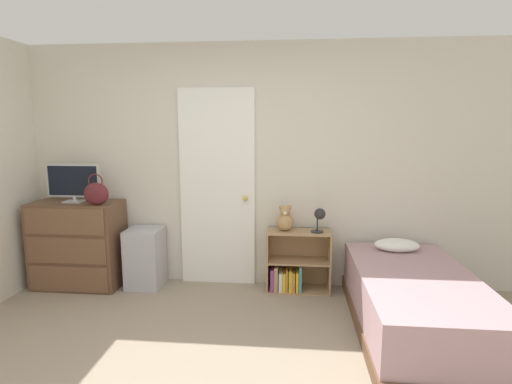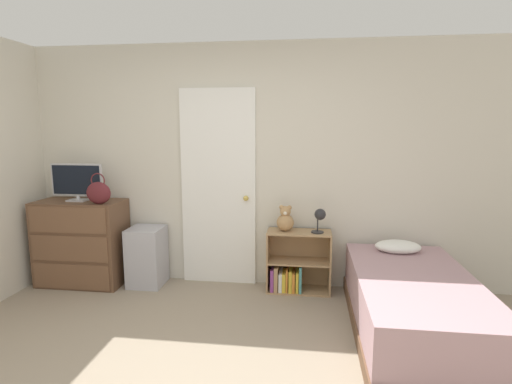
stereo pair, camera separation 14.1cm
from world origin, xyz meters
The scene contains 10 objects.
wall_back centered at (0.00, 2.14, 1.27)m, with size 10.00×0.06×2.55m.
door_closed centered at (-0.11, 2.08, 1.04)m, with size 0.80×0.09×2.09m.
dresser centered at (-1.58, 1.85, 0.46)m, with size 0.91×0.47×0.91m.
tv centered at (-1.59, 1.86, 1.12)m, with size 0.57×0.16×0.40m.
handbag centered at (-1.28, 1.72, 1.03)m, with size 0.26×0.12×0.32m.
storage_bin centered at (-0.87, 1.90, 0.31)m, with size 0.36×0.37×0.63m.
bookshelf centered at (0.71, 1.94, 0.25)m, with size 0.65×0.29×0.64m.
teddy_bear centered at (0.61, 1.94, 0.75)m, with size 0.18×0.18×0.27m.
desk_lamp centered at (0.96, 1.89, 0.81)m, with size 0.14×0.14×0.25m.
bed centered at (1.71, 1.17, 0.25)m, with size 0.96×1.85×0.61m.
Camera 2 is at (0.83, -2.04, 1.68)m, focal length 28.00 mm.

